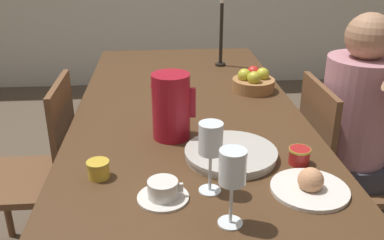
# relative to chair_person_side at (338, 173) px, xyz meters

# --- Properties ---
(dining_table) EXTENTS (0.96, 1.98, 0.77)m
(dining_table) POSITION_rel_chair_person_side_xyz_m (-0.67, 0.17, 0.19)
(dining_table) COLOR #472D19
(dining_table) RESTS_ON ground_plane
(chair_person_side) EXTENTS (0.42, 0.42, 0.90)m
(chair_person_side) POSITION_rel_chair_person_side_xyz_m (0.00, 0.00, 0.00)
(chair_person_side) COLOR brown
(chair_person_side) RESTS_ON ground_plane
(chair_opposite) EXTENTS (0.42, 0.42, 0.90)m
(chair_opposite) POSITION_rel_chair_person_side_xyz_m (-1.33, 0.12, 0.00)
(chair_opposite) COLOR brown
(chair_opposite) RESTS_ON ground_plane
(person_seated) EXTENTS (0.39, 0.41, 1.19)m
(person_seated) POSITION_rel_chair_person_side_xyz_m (0.09, 0.02, 0.22)
(person_seated) COLOR #33333D
(person_seated) RESTS_ON ground_plane
(red_pitcher) EXTENTS (0.16, 0.14, 0.24)m
(red_pitcher) POSITION_rel_chair_person_side_xyz_m (-0.74, -0.16, 0.41)
(red_pitcher) COLOR #A31423
(red_pitcher) RESTS_ON dining_table
(wine_glass_water) EXTENTS (0.07, 0.07, 0.22)m
(wine_glass_water) POSITION_rel_chair_person_side_xyz_m (-0.65, -0.54, 0.45)
(wine_glass_water) COLOR white
(wine_glass_water) RESTS_ON dining_table
(wine_glass_juice) EXTENTS (0.07, 0.07, 0.22)m
(wine_glass_juice) POSITION_rel_chair_person_side_xyz_m (-0.61, -0.70, 0.44)
(wine_glass_juice) COLOR white
(wine_glass_juice) RESTS_ON dining_table
(teacup_near_person) EXTENTS (0.15, 0.15, 0.06)m
(teacup_near_person) POSITION_rel_chair_person_side_xyz_m (-0.78, -0.57, 0.31)
(teacup_near_person) COLOR silver
(teacup_near_person) RESTS_ON dining_table
(serving_tray) EXTENTS (0.31, 0.31, 0.03)m
(serving_tray) POSITION_rel_chair_person_side_xyz_m (-0.55, -0.34, 0.30)
(serving_tray) COLOR #B7B2A8
(serving_tray) RESTS_ON dining_table
(bread_plate) EXTENTS (0.23, 0.23, 0.08)m
(bread_plate) POSITION_rel_chair_person_side_xyz_m (-0.35, -0.56, 0.30)
(bread_plate) COLOR silver
(bread_plate) RESTS_ON dining_table
(jam_jar_amber) EXTENTS (0.07, 0.07, 0.06)m
(jam_jar_amber) POSITION_rel_chair_person_side_xyz_m (-0.33, -0.40, 0.31)
(jam_jar_amber) COLOR #A81E1E
(jam_jar_amber) RESTS_ON dining_table
(jam_jar_red) EXTENTS (0.07, 0.07, 0.06)m
(jam_jar_red) POSITION_rel_chair_person_side_xyz_m (-0.98, -0.43, 0.31)
(jam_jar_red) COLOR gold
(jam_jar_red) RESTS_ON dining_table
(fruit_bowl) EXTENTS (0.20, 0.20, 0.11)m
(fruit_bowl) POSITION_rel_chair_person_side_xyz_m (-0.33, 0.33, 0.33)
(fruit_bowl) COLOR #9E6B3D
(fruit_bowl) RESTS_ON dining_table
(candlestick_tall) EXTENTS (0.06, 0.06, 0.40)m
(candlestick_tall) POSITION_rel_chair_person_side_xyz_m (-0.43, 0.77, 0.45)
(candlestick_tall) COLOR black
(candlestick_tall) RESTS_ON dining_table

